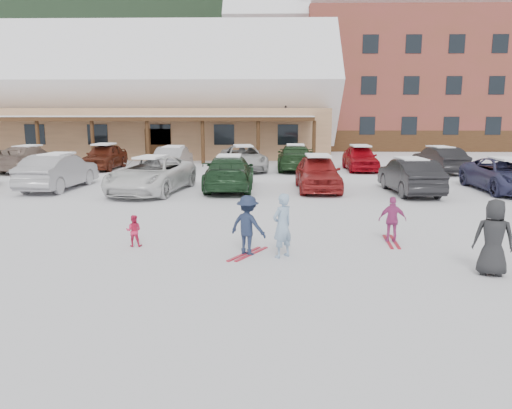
{
  "coord_description": "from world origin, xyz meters",
  "views": [
    {
      "loc": [
        0.58,
        -11.64,
        3.36
      ],
      "look_at": [
        0.3,
        1.0,
        1.0
      ],
      "focal_mm": 35.0,
      "sensor_mm": 36.0,
      "label": 1
    }
  ],
  "objects_px": {
    "parked_car_4": "(318,173)",
    "parked_car_12": "(360,158)",
    "parked_car_1": "(58,172)",
    "parked_car_9": "(174,159)",
    "bystander_dark": "(494,237)",
    "parked_car_5": "(410,176)",
    "toddler_red": "(134,231)",
    "parked_car_13": "(440,160)",
    "lamp_post": "(286,114)",
    "child_navy": "(248,225)",
    "parked_car_7": "(29,158)",
    "alpine_hotel": "(411,56)",
    "parked_car_2": "(151,175)",
    "parked_car_10": "(243,158)",
    "adult_skier": "(282,226)",
    "parked_car_6": "(506,175)",
    "parked_car_11": "(295,158)",
    "parked_car_8": "(104,157)",
    "day_lodge": "(145,104)",
    "child_magenta": "(392,220)",
    "parked_car_3": "(229,173)"
  },
  "relations": [
    {
      "from": "lamp_post",
      "to": "bystander_dark",
      "type": "relative_size",
      "value": 3.47
    },
    {
      "from": "parked_car_1",
      "to": "parked_car_9",
      "type": "bearing_deg",
      "value": -115.43
    },
    {
      "from": "child_magenta",
      "to": "parked_car_7",
      "type": "relative_size",
      "value": 0.24
    },
    {
      "from": "lamp_post",
      "to": "parked_car_2",
      "type": "distance_m",
      "value": 17.21
    },
    {
      "from": "bystander_dark",
      "to": "parked_car_8",
      "type": "relative_size",
      "value": 0.37
    },
    {
      "from": "parked_car_9",
      "to": "parked_car_7",
      "type": "bearing_deg",
      "value": 0.73
    },
    {
      "from": "child_magenta",
      "to": "parked_car_5",
      "type": "height_order",
      "value": "parked_car_5"
    },
    {
      "from": "toddler_red",
      "to": "parked_car_13",
      "type": "distance_m",
      "value": 20.51
    },
    {
      "from": "bystander_dark",
      "to": "parked_car_11",
      "type": "bearing_deg",
      "value": -63.99
    },
    {
      "from": "parked_car_4",
      "to": "parked_car_13",
      "type": "distance_m",
      "value": 9.9
    },
    {
      "from": "alpine_hotel",
      "to": "lamp_post",
      "type": "height_order",
      "value": "alpine_hotel"
    },
    {
      "from": "parked_car_10",
      "to": "parked_car_13",
      "type": "height_order",
      "value": "parked_car_13"
    },
    {
      "from": "alpine_hotel",
      "to": "child_magenta",
      "type": "height_order",
      "value": "alpine_hotel"
    },
    {
      "from": "parked_car_8",
      "to": "toddler_red",
      "type": "bearing_deg",
      "value": -68.12
    },
    {
      "from": "parked_car_12",
      "to": "alpine_hotel",
      "type": "bearing_deg",
      "value": 68.21
    },
    {
      "from": "child_navy",
      "to": "toddler_red",
      "type": "bearing_deg",
      "value": 16.64
    },
    {
      "from": "parked_car_5",
      "to": "parked_car_11",
      "type": "bearing_deg",
      "value": -65.54
    },
    {
      "from": "adult_skier",
      "to": "parked_car_13",
      "type": "bearing_deg",
      "value": -160.53
    },
    {
      "from": "lamp_post",
      "to": "parked_car_4",
      "type": "bearing_deg",
      "value": -86.7
    },
    {
      "from": "parked_car_2",
      "to": "parked_car_5",
      "type": "relative_size",
      "value": 1.23
    },
    {
      "from": "toddler_red",
      "to": "parked_car_13",
      "type": "relative_size",
      "value": 0.18
    },
    {
      "from": "toddler_red",
      "to": "parked_car_1",
      "type": "relative_size",
      "value": 0.17
    },
    {
      "from": "toddler_red",
      "to": "parked_car_2",
      "type": "height_order",
      "value": "parked_car_2"
    },
    {
      "from": "parked_car_7",
      "to": "parked_car_13",
      "type": "bearing_deg",
      "value": -176.74
    },
    {
      "from": "parked_car_6",
      "to": "parked_car_7",
      "type": "relative_size",
      "value": 1.02
    },
    {
      "from": "child_navy",
      "to": "alpine_hotel",
      "type": "bearing_deg",
      "value": -80.43
    },
    {
      "from": "toddler_red",
      "to": "parked_car_13",
      "type": "bearing_deg",
      "value": -131.29
    },
    {
      "from": "lamp_post",
      "to": "parked_car_8",
      "type": "bearing_deg",
      "value": -146.37
    },
    {
      "from": "toddler_red",
      "to": "parked_car_8",
      "type": "distance_m",
      "value": 18.28
    },
    {
      "from": "parked_car_5",
      "to": "adult_skier",
      "type": "bearing_deg",
      "value": 56.51
    },
    {
      "from": "parked_car_13",
      "to": "parked_car_10",
      "type": "bearing_deg",
      "value": -10.55
    },
    {
      "from": "parked_car_5",
      "to": "parked_car_10",
      "type": "distance_m",
      "value": 10.99
    },
    {
      "from": "parked_car_1",
      "to": "child_magenta",
      "type": "bearing_deg",
      "value": 149.24
    },
    {
      "from": "parked_car_5",
      "to": "parked_car_8",
      "type": "distance_m",
      "value": 17.82
    },
    {
      "from": "lamp_post",
      "to": "parked_car_12",
      "type": "distance_m",
      "value": 9.01
    },
    {
      "from": "day_lodge",
      "to": "alpine_hotel",
      "type": "xyz_separation_m",
      "value": [
        23.27,
        10.04,
        4.69
      ]
    },
    {
      "from": "lamp_post",
      "to": "parked_car_4",
      "type": "height_order",
      "value": "lamp_post"
    },
    {
      "from": "bystander_dark",
      "to": "parked_car_5",
      "type": "xyz_separation_m",
      "value": [
        1.26,
        10.59,
        -0.08
      ]
    },
    {
      "from": "parked_car_4",
      "to": "child_navy",
      "type": "bearing_deg",
      "value": -105.0
    },
    {
      "from": "day_lodge",
      "to": "adult_skier",
      "type": "relative_size",
      "value": 19.23
    },
    {
      "from": "parked_car_4",
      "to": "parked_car_10",
      "type": "distance_m",
      "value": 8.19
    },
    {
      "from": "parked_car_9",
      "to": "parked_car_11",
      "type": "relative_size",
      "value": 0.85
    },
    {
      "from": "parked_car_9",
      "to": "bystander_dark",
      "type": "bearing_deg",
      "value": 119.82
    },
    {
      "from": "child_magenta",
      "to": "bystander_dark",
      "type": "xyz_separation_m",
      "value": [
        1.42,
        -2.62,
        0.2
      ]
    },
    {
      "from": "alpine_hotel",
      "to": "adult_skier",
      "type": "distance_m",
      "value": 41.35
    },
    {
      "from": "adult_skier",
      "to": "parked_car_6",
      "type": "distance_m",
      "value": 13.96
    },
    {
      "from": "parked_car_4",
      "to": "parked_car_12",
      "type": "relative_size",
      "value": 1.05
    },
    {
      "from": "child_navy",
      "to": "bystander_dark",
      "type": "xyz_separation_m",
      "value": [
        5.13,
        -1.39,
        0.09
      ]
    },
    {
      "from": "parked_car_3",
      "to": "parked_car_13",
      "type": "relative_size",
      "value": 1.17
    },
    {
      "from": "lamp_post",
      "to": "parked_car_9",
      "type": "xyz_separation_m",
      "value": [
        -6.63,
        -8.44,
        -2.48
      ]
    }
  ]
}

